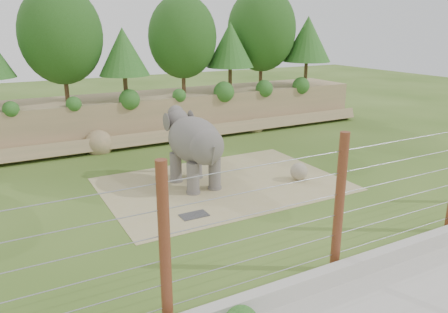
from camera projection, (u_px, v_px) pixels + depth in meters
name	position (u px, v px, depth m)	size (l,w,h in m)	color
ground	(250.00, 212.00, 16.10)	(90.00, 90.00, 0.00)	#375619
back_embankment	(147.00, 71.00, 25.87)	(30.00, 5.52, 8.77)	#857854
dirt_patch	(223.00, 184.00, 18.85)	(10.00, 7.00, 0.02)	tan
drain_grate	(194.00, 215.00, 15.74)	(1.00, 0.60, 0.03)	#262628
elephant	(194.00, 150.00, 18.30)	(1.65, 3.84, 3.11)	#5E5955
stone_ball	(299.00, 171.00, 19.25)	(0.77, 0.77, 0.77)	gray
retaining_wall	(347.00, 270.00, 11.83)	(26.00, 0.35, 0.50)	#BAB6AC
barrier_fence	(339.00, 204.00, 11.74)	(20.26, 0.26, 4.00)	maroon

